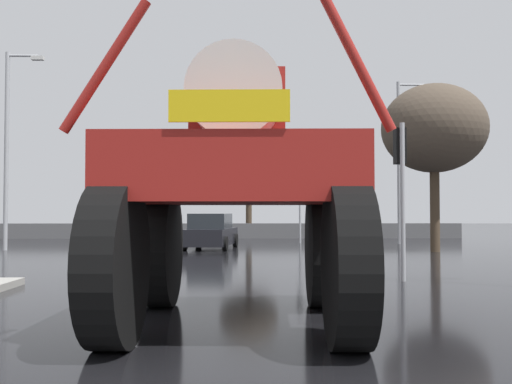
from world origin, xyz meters
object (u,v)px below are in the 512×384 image
traffic_signal_near_right (401,166)px  bare_tree_right (434,129)px  streetlight_far_left (9,141)px  traffic_signal_far_right (300,192)px  traffic_signal_far_left (340,188)px  sedan_ahead (211,232)px  oversize_sprayer (237,189)px  bare_tree_far_center (249,154)px  streetlight_far_right (401,154)px

traffic_signal_near_right → bare_tree_right: bare_tree_right is taller
streetlight_far_left → traffic_signal_far_right: bearing=22.9°
traffic_signal_near_right → traffic_signal_far_left: traffic_signal_far_left is taller
streetlight_far_left → bare_tree_right: size_ratio=1.23×
sedan_ahead → traffic_signal_near_right: size_ratio=1.18×
oversize_sprayer → traffic_signal_far_right: 21.94m
traffic_signal_near_right → bare_tree_right: bearing=67.7°
sedan_ahead → streetlight_far_left: bearing=103.8°
oversize_sprayer → traffic_signal_far_right: oversize_sprayer is taller
sedan_ahead → traffic_signal_near_right: 13.10m
bare_tree_far_center → traffic_signal_near_right: bearing=-83.1°
sedan_ahead → bare_tree_right: 10.20m
sedan_ahead → bare_tree_far_center: (1.82, 14.60, 4.79)m
traffic_signal_far_right → bare_tree_far_center: bare_tree_far_center is taller
oversize_sprayer → bare_tree_far_center: size_ratio=0.72×
oversize_sprayer → traffic_signal_near_right: 6.51m
bare_tree_right → sedan_ahead: bearing=166.5°
oversize_sprayer → traffic_signal_far_left: oversize_sprayer is taller
oversize_sprayer → traffic_signal_near_right: bearing=-33.4°
traffic_signal_far_left → traffic_signal_near_right: bearing=-94.7°
traffic_signal_far_left → bare_tree_right: size_ratio=0.57×
traffic_signal_far_right → bare_tree_far_center: 10.76m
oversize_sprayer → bare_tree_far_center: (0.57, 31.78, 3.58)m
traffic_signal_far_left → traffic_signal_far_right: 2.09m
oversize_sprayer → streetlight_far_right: size_ratio=0.64×
oversize_sprayer → traffic_signal_far_left: size_ratio=1.35×
traffic_signal_far_right → traffic_signal_far_left: bearing=-0.1°
streetlight_far_left → streetlight_far_right: (17.66, 4.49, -0.07)m
traffic_signal_near_right → traffic_signal_far_left: (1.35, 16.46, 0.14)m
sedan_ahead → bare_tree_right: bearing=-95.3°
traffic_signal_far_right → bare_tree_right: 8.53m
streetlight_far_left → oversize_sprayer: bearing=-59.6°
traffic_signal_near_right → bare_tree_right: size_ratio=0.54×
streetlight_far_right → bare_tree_far_center: (-7.48, 10.91, 1.02)m
sedan_ahead → streetlight_far_right: streetlight_far_right is taller
streetlight_far_left → streetlight_far_right: bearing=14.3°
traffic_signal_far_left → streetlight_far_right: bearing=-16.0°
traffic_signal_far_right → streetlight_far_left: bearing=-157.1°
sedan_ahead → traffic_signal_far_left: 8.09m
traffic_signal_far_right → streetlight_far_right: streetlight_far_right is taller
traffic_signal_near_right → streetlight_far_left: bearing=140.3°
oversize_sprayer → traffic_signal_far_right: bearing=-5.7°
streetlight_far_left → traffic_signal_far_left: bearing=19.9°
sedan_ahead → bare_tree_right: (9.04, -2.18, 4.21)m
sedan_ahead → bare_tree_far_center: size_ratio=0.59×
oversize_sprayer → sedan_ahead: 17.27m
traffic_signal_far_left → streetlight_far_left: 15.77m
streetlight_far_right → sedan_ahead: bearing=-158.4°
oversize_sprayer → bare_tree_right: size_ratio=0.78×
streetlight_far_right → bare_tree_far_center: streetlight_far_right is taller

